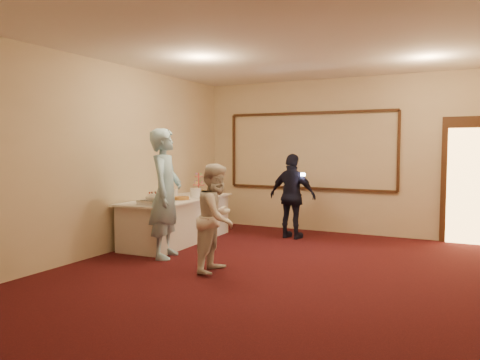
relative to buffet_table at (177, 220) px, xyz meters
The scene contains 14 objects.
floor 2.88m from the buffet_table, 27.93° to the right, with size 7.00×7.00×0.00m, color black.
room_walls 3.29m from the buffet_table, 27.93° to the right, with size 6.04×7.04×3.02m.
wall_molding 3.00m from the buffet_table, 51.14° to the left, with size 3.45×0.04×1.55m.
doorway 5.17m from the buffet_table, 24.40° to the left, with size 1.05×0.07×2.20m.
buffet_table is the anchor object (origin of this frame).
pavlova_tray 0.98m from the buffet_table, 79.71° to the right, with size 0.41×0.54×0.18m.
cupcake_stand 1.10m from the buffet_table, 98.62° to the left, with size 0.30×0.30×0.44m.
plate_stack_a 0.47m from the buffet_table, 157.60° to the right, with size 0.20×0.20×0.16m.
plate_stack_b 0.59m from the buffet_table, 58.77° to the left, with size 0.20×0.20×0.17m.
tart 0.51m from the buffet_table, 42.79° to the right, with size 0.31×0.31×0.06m.
man 1.32m from the buffet_table, 63.93° to the right, with size 0.71×0.47×1.95m, color #93C4E0.
woman 2.16m from the buffet_table, 41.33° to the right, with size 0.71×0.55×1.45m, color silver.
guest 2.13m from the buffet_table, 35.27° to the left, with size 0.91×0.38×1.55m, color black.
camera_flash 2.37m from the buffet_table, 28.88° to the left, with size 0.07×0.04×0.05m, color white.
Camera 1 is at (2.15, -5.48, 1.67)m, focal length 35.00 mm.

